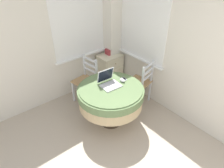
# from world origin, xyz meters

# --- Properties ---
(corner_room_shell) EXTENTS (4.35, 4.95, 2.55)m
(corner_room_shell) POSITION_xyz_m (1.22, 1.97, 1.28)
(corner_room_shell) COLOR silver
(corner_room_shell) RESTS_ON ground_plane
(round_dining_table) EXTENTS (1.07, 1.07, 0.73)m
(round_dining_table) POSITION_xyz_m (1.02, 1.86, 0.58)
(round_dining_table) COLOR #4C3D2D
(round_dining_table) RESTS_ON ground_plane
(laptop) EXTENTS (0.31, 0.31, 0.25)m
(laptop) POSITION_xyz_m (1.05, 1.94, 0.78)
(laptop) COLOR silver
(laptop) RESTS_ON round_dining_table
(computer_mouse) EXTENTS (0.07, 0.10, 0.05)m
(computer_mouse) POSITION_xyz_m (1.28, 1.88, 0.76)
(computer_mouse) COLOR white
(computer_mouse) RESTS_ON round_dining_table
(cell_phone) EXTENTS (0.07, 0.12, 0.01)m
(cell_phone) POSITION_xyz_m (1.36, 1.91, 0.74)
(cell_phone) COLOR #B2B7BC
(cell_phone) RESTS_ON round_dining_table
(dining_chair_near_back_window) EXTENTS (0.44, 0.44, 0.91)m
(dining_chair_near_back_window) POSITION_xyz_m (1.06, 2.66, 0.45)
(dining_chair_near_back_window) COLOR #A87F51
(dining_chair_near_back_window) RESTS_ON ground_plane
(dining_chair_near_right_window) EXTENTS (0.46, 0.46, 0.91)m
(dining_chair_near_right_window) POSITION_xyz_m (1.81, 1.94, 0.45)
(dining_chair_near_right_window) COLOR #A87F51
(dining_chair_near_right_window) RESTS_ON ground_plane
(corner_cabinet) EXTENTS (0.50, 0.40, 0.69)m
(corner_cabinet) POSITION_xyz_m (1.81, 2.87, 0.35)
(corner_cabinet) COLOR beige
(corner_cabinet) RESTS_ON ground_plane
(storage_box) EXTENTS (0.18, 0.14, 0.11)m
(storage_box) POSITION_xyz_m (1.86, 2.91, 0.75)
(storage_box) COLOR #9E3338
(storage_box) RESTS_ON corner_cabinet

